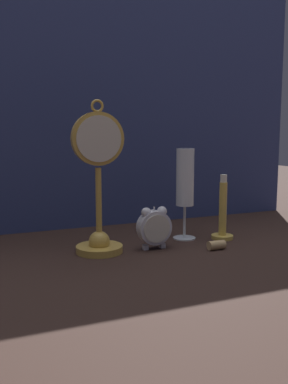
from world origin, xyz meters
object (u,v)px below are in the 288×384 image
(alarm_clock_twin_bell, at_px, (154,226))
(champagne_flute, at_px, (185,183))
(brass_candlestick, at_px, (223,217))
(pocket_watch_on_stand, at_px, (99,194))
(wine_cork, at_px, (217,245))

(alarm_clock_twin_bell, bearing_deg, champagne_flute, 27.77)
(champagne_flute, relative_size, brass_candlestick, 1.40)
(pocket_watch_on_stand, relative_size, alarm_clock_twin_bell, 3.43)
(pocket_watch_on_stand, relative_size, champagne_flute, 1.48)
(brass_candlestick, bearing_deg, pocket_watch_on_stand, 179.43)
(wine_cork, bearing_deg, alarm_clock_twin_bell, 154.56)
(pocket_watch_on_stand, relative_size, brass_candlestick, 2.07)
(alarm_clock_twin_bell, xyz_separation_m, brass_candlestick, (0.21, 0.02, 0.00))
(wine_cork, bearing_deg, pocket_watch_on_stand, 161.77)
(alarm_clock_twin_bell, bearing_deg, wine_cork, -25.44)
(alarm_clock_twin_bell, distance_m, brass_candlestick, 0.21)
(champagne_flute, xyz_separation_m, brass_candlestick, (0.09, -0.04, -0.09))
(brass_candlestick, height_order, wine_cork, brass_candlestick)
(champagne_flute, distance_m, wine_cork, 0.19)
(alarm_clock_twin_bell, height_order, brass_candlestick, brass_candlestick)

